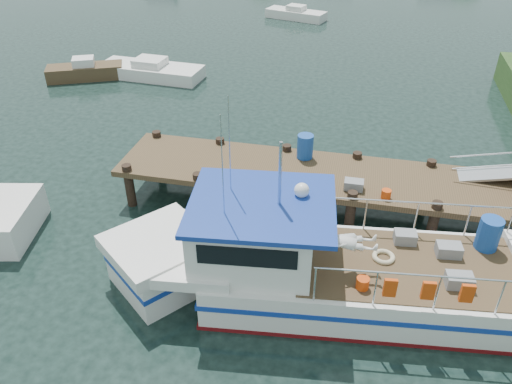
% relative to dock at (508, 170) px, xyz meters
% --- Properties ---
extents(ground_plane, '(160.00, 160.00, 0.00)m').
position_rel_dock_xyz_m(ground_plane, '(-6.51, -0.01, -2.24)').
color(ground_plane, black).
extents(dock, '(16.60, 3.00, 4.78)m').
position_rel_dock_xyz_m(dock, '(0.00, 0.00, 0.00)').
color(dock, '#473621').
rests_on(dock, ground).
extents(lobster_boat, '(11.68, 4.50, 5.55)m').
position_rel_dock_xyz_m(lobster_boat, '(-5.49, -4.30, -1.24)').
color(lobster_boat, silver).
rests_on(lobster_boat, ground).
extents(moored_rowboat, '(4.28, 2.99, 1.19)m').
position_rel_dock_xyz_m(moored_rowboat, '(-19.90, 9.82, -1.80)').
color(moored_rowboat, '#473621').
rests_on(moored_rowboat, ground).
extents(moored_a, '(5.98, 2.41, 1.08)m').
position_rel_dock_xyz_m(moored_a, '(-16.40, 10.84, -1.84)').
color(moored_a, silver).
rests_on(moored_a, ground).
extents(moored_b, '(4.95, 2.84, 1.04)m').
position_rel_dock_xyz_m(moored_b, '(-10.48, 25.68, -1.86)').
color(moored_b, silver).
rests_on(moored_b, ground).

